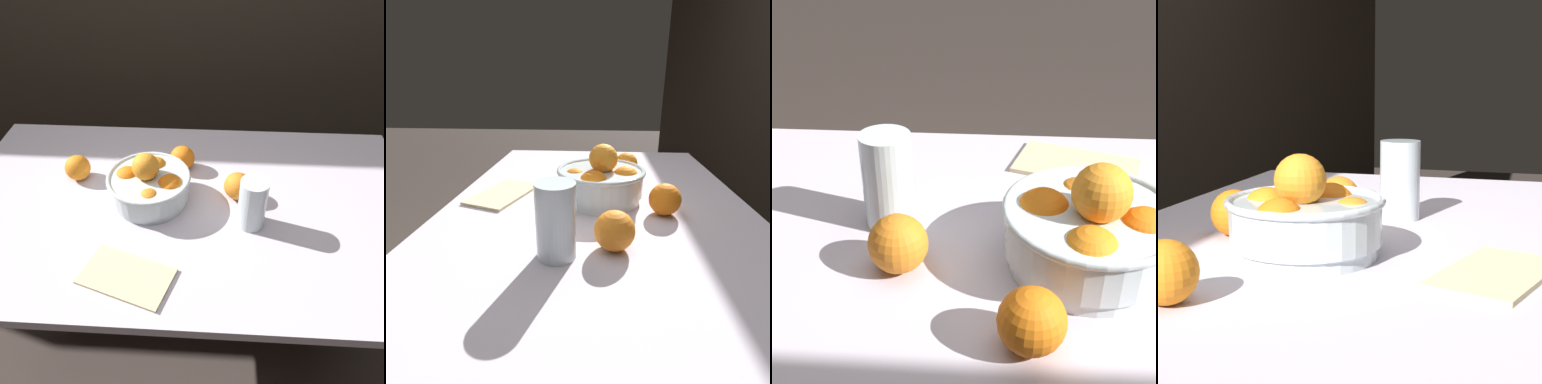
# 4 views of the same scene
# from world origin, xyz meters

# --- Properties ---
(dining_table) EXTENTS (1.40, 0.82, 0.77)m
(dining_table) POSITION_xyz_m (0.00, 0.00, 0.69)
(dining_table) COLOR silver
(dining_table) RESTS_ON ground_plane
(fruit_bowl) EXTENTS (0.24, 0.24, 0.16)m
(fruit_bowl) POSITION_xyz_m (-0.11, 0.01, 0.83)
(fruit_bowl) COLOR silver
(fruit_bowl) RESTS_ON dining_table
(juice_glass) EXTENTS (0.08, 0.08, 0.15)m
(juice_glass) POSITION_xyz_m (0.18, -0.08, 0.84)
(juice_glass) COLOR #F4A314
(juice_glass) RESTS_ON dining_table
(orange_loose_near_bowl) EXTENTS (0.08, 0.08, 0.08)m
(orange_loose_near_bowl) POSITION_xyz_m (-0.35, 0.10, 0.81)
(orange_loose_near_bowl) COLOR orange
(orange_loose_near_bowl) RESTS_ON dining_table
(orange_loose_front) EXTENTS (0.08, 0.08, 0.08)m
(orange_loose_front) POSITION_xyz_m (-0.03, 0.17, 0.81)
(orange_loose_front) COLOR orange
(orange_loose_front) RESTS_ON dining_table
(orange_loose_aside) EXTENTS (0.08, 0.08, 0.08)m
(orange_loose_aside) POSITION_xyz_m (0.15, 0.04, 0.81)
(orange_loose_aside) COLOR orange
(orange_loose_aside) RESTS_ON dining_table
(napkin) EXTENTS (0.25, 0.19, 0.01)m
(napkin) POSITION_xyz_m (-0.13, -0.28, 0.78)
(napkin) COLOR beige
(napkin) RESTS_ON dining_table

